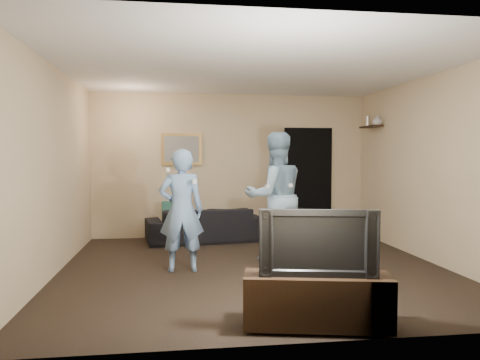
{
  "coord_description": "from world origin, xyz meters",
  "views": [
    {
      "loc": [
        -1.01,
        -6.02,
        1.48
      ],
      "look_at": [
        -0.14,
        0.3,
        1.15
      ],
      "focal_mm": 35.0,
      "sensor_mm": 36.0,
      "label": 1
    }
  ],
  "objects": [
    {
      "name": "painting_canvas",
      "position": [
        -0.9,
        2.45,
        1.6
      ],
      "size": [
        0.62,
        0.01,
        0.47
      ],
      "primitive_type": "cube",
      "color": "slate",
      "rests_on": "painting_frame"
    },
    {
      "name": "ground",
      "position": [
        0.0,
        0.0,
        0.0
      ],
      "size": [
        5.0,
        5.0,
        0.0
      ],
      "primitive_type": "plane",
      "color": "black",
      "rests_on": "ground"
    },
    {
      "name": "wii_player_left",
      "position": [
        -0.94,
        -0.03,
        0.78
      ],
      "size": [
        0.58,
        0.48,
        1.57
      ],
      "color": "#79A1D2",
      "rests_on": "ground"
    },
    {
      "name": "shelf_figurine",
      "position": [
        2.39,
        1.95,
        2.09
      ],
      "size": [
        0.06,
        0.06,
        0.18
      ],
      "primitive_type": "cylinder",
      "color": "silver",
      "rests_on": "wall_shelf"
    },
    {
      "name": "wall_right",
      "position": [
        2.5,
        0.0,
        1.3
      ],
      "size": [
        0.04,
        5.0,
        2.6
      ],
      "primitive_type": "cube",
      "color": "tan",
      "rests_on": "ground"
    },
    {
      "name": "wall_shelf",
      "position": [
        2.39,
        1.8,
        1.99
      ],
      "size": [
        0.2,
        0.6,
        0.03
      ],
      "primitive_type": "cube",
      "color": "black",
      "rests_on": "wall_right"
    },
    {
      "name": "throw_pillow",
      "position": [
        -1.02,
        2.03,
        0.48
      ],
      "size": [
        0.45,
        0.18,
        0.44
      ],
      "primitive_type": "cube",
      "rotation": [
        0.0,
        0.0,
        0.08
      ],
      "color": "#194D43",
      "rests_on": "sofa"
    },
    {
      "name": "doorway",
      "position": [
        1.45,
        2.47,
        1.0
      ],
      "size": [
        0.9,
        0.06,
        2.0
      ],
      "primitive_type": "cube",
      "color": "black",
      "rests_on": "ground"
    },
    {
      "name": "wii_player_right",
      "position": [
        0.38,
        0.41,
        0.91
      ],
      "size": [
        0.97,
        0.81,
        1.81
      ],
      "color": "#7C9EB4",
      "rests_on": "ground"
    },
    {
      "name": "wall_back",
      "position": [
        0.0,
        2.5,
        1.3
      ],
      "size": [
        5.0,
        0.04,
        2.6
      ],
      "primitive_type": "cube",
      "color": "tan",
      "rests_on": "ground"
    },
    {
      "name": "light_switch",
      "position": [
        0.85,
        2.48,
        1.3
      ],
      "size": [
        0.08,
        0.02,
        0.12
      ],
      "primitive_type": "cube",
      "color": "silver",
      "rests_on": "wall_back"
    },
    {
      "name": "tv_console",
      "position": [
        0.18,
        -2.22,
        0.25
      ],
      "size": [
        1.3,
        0.65,
        0.44
      ],
      "primitive_type": "cube",
      "rotation": [
        0.0,
        0.0,
        -0.21
      ],
      "color": "black",
      "rests_on": "ground"
    },
    {
      "name": "wall_left",
      "position": [
        -2.5,
        0.0,
        1.3
      ],
      "size": [
        0.04,
        5.0,
        2.6
      ],
      "primitive_type": "cube",
      "color": "tan",
      "rests_on": "ground"
    },
    {
      "name": "sofa",
      "position": [
        -0.51,
        2.03,
        0.29
      ],
      "size": [
        2.08,
        1.06,
        0.58
      ],
      "primitive_type": "imported",
      "rotation": [
        0.0,
        0.0,
        3.29
      ],
      "color": "black",
      "rests_on": "ground"
    },
    {
      "name": "painting_frame",
      "position": [
        -0.9,
        2.48,
        1.6
      ],
      "size": [
        0.72,
        0.05,
        0.57
      ],
      "primitive_type": "cube",
      "color": "olive",
      "rests_on": "wall_back"
    },
    {
      "name": "wall_front",
      "position": [
        0.0,
        -2.5,
        1.3
      ],
      "size": [
        5.0,
        0.04,
        2.6
      ],
      "primitive_type": "cube",
      "color": "tan",
      "rests_on": "ground"
    },
    {
      "name": "television",
      "position": [
        0.18,
        -2.22,
        0.76
      ],
      "size": [
        0.99,
        0.33,
        0.57
      ],
      "primitive_type": "imported",
      "rotation": [
        0.0,
        0.0,
        -0.21
      ],
      "color": "black",
      "rests_on": "tv_console"
    },
    {
      "name": "shelf_vase",
      "position": [
        2.39,
        1.55,
        2.09
      ],
      "size": [
        0.2,
        0.2,
        0.16
      ],
      "primitive_type": "imported",
      "rotation": [
        0.0,
        0.0,
        -0.34
      ],
      "color": "silver",
      "rests_on": "wall_shelf"
    },
    {
      "name": "ceiling",
      "position": [
        0.0,
        0.0,
        2.6
      ],
      "size": [
        5.0,
        5.0,
        0.04
      ],
      "primitive_type": "cube",
      "color": "silver",
      "rests_on": "wall_back"
    }
  ]
}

